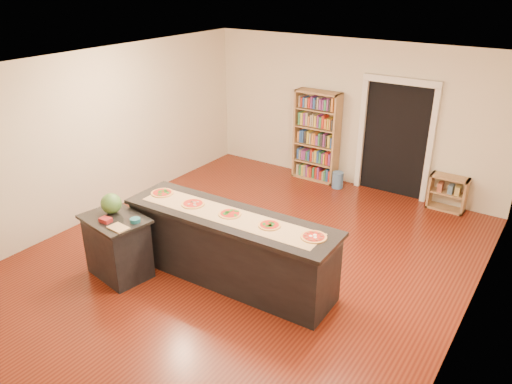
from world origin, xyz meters
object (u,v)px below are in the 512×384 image
Objects in this scene: bookshelf at (316,136)px; watermelon at (111,203)px; kitchen_island at (230,248)px; waste_bin at (338,180)px; low_shelf at (448,193)px; side_counter at (118,246)px.

watermelon is at bearing -99.54° from bookshelf.
kitchen_island reaches higher than waste_bin.
kitchen_island is at bearing -79.29° from bookshelf.
watermelon reaches higher than low_shelf.
watermelon is (-0.14, 0.09, 0.58)m from side_counter.
watermelon is (-1.50, -0.66, 0.53)m from kitchen_island.
kitchen_island is at bearing -87.78° from waste_bin.
kitchen_island is 1.72m from watermelon.
side_counter reaches higher than waste_bin.
side_counter is at bearing -97.70° from bookshelf.
bookshelf is 4.62m from watermelon.
waste_bin is at bearing 84.67° from side_counter.
low_shelf is (2.62, 0.02, -0.58)m from bookshelf.
kitchen_island reaches higher than side_counter.
kitchen_island is 9.43× the size of waste_bin.
low_shelf is 2.04m from waste_bin.
watermelon reaches higher than waste_bin.
bookshelf reaches higher than low_shelf.
kitchen_island is at bearing 23.88° from watermelon.
side_counter is 4.65m from waste_bin.
side_counter is (-1.36, -0.76, -0.05)m from kitchen_island.
waste_bin is at bearing -174.73° from low_shelf.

